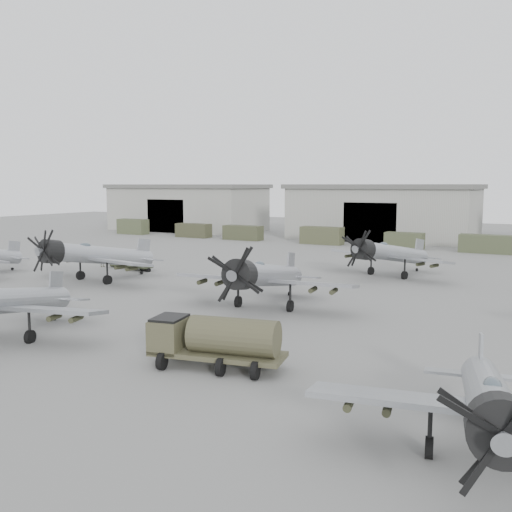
{
  "coord_description": "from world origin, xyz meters",
  "views": [
    {
      "loc": [
        26.15,
        -27.15,
        8.62
      ],
      "look_at": [
        2.51,
        15.64,
        2.5
      ],
      "focal_mm": 40.0,
      "sensor_mm": 36.0,
      "label": 1
    }
  ],
  "objects_px": {
    "aircraft_far_1": "(387,253)",
    "tug_trailer": "(125,264)",
    "aircraft_near_2": "(490,403)",
    "aircraft_mid_1": "(92,255)",
    "fuel_tanker": "(215,338)",
    "ground_crew": "(103,257)",
    "aircraft_mid_2": "(263,276)"
  },
  "relations": [
    {
      "from": "aircraft_far_1",
      "to": "tug_trailer",
      "type": "distance_m",
      "value": 26.54
    },
    {
      "from": "aircraft_near_2",
      "to": "aircraft_mid_1",
      "type": "distance_m",
      "value": 40.01
    },
    {
      "from": "aircraft_mid_1",
      "to": "fuel_tanker",
      "type": "height_order",
      "value": "aircraft_mid_1"
    },
    {
      "from": "fuel_tanker",
      "to": "tug_trailer",
      "type": "bearing_deg",
      "value": 127.29
    },
    {
      "from": "fuel_tanker",
      "to": "ground_crew",
      "type": "relative_size",
      "value": 3.39
    },
    {
      "from": "aircraft_mid_2",
      "to": "ground_crew",
      "type": "xyz_separation_m",
      "value": [
        -24.71,
        10.17,
        -1.37
      ]
    },
    {
      "from": "aircraft_near_2",
      "to": "aircraft_mid_2",
      "type": "bearing_deg",
      "value": 124.93
    },
    {
      "from": "tug_trailer",
      "to": "aircraft_near_2",
      "type": "bearing_deg",
      "value": -23.31
    },
    {
      "from": "aircraft_mid_2",
      "to": "aircraft_far_1",
      "type": "distance_m",
      "value": 18.43
    },
    {
      "from": "aircraft_mid_1",
      "to": "aircraft_mid_2",
      "type": "relative_size",
      "value": 1.03
    },
    {
      "from": "ground_crew",
      "to": "tug_trailer",
      "type": "bearing_deg",
      "value": -85.85
    },
    {
      "from": "aircraft_near_2",
      "to": "aircraft_far_1",
      "type": "distance_m",
      "value": 36.8
    },
    {
      "from": "aircraft_mid_2",
      "to": "aircraft_mid_1",
      "type": "bearing_deg",
      "value": 165.91
    },
    {
      "from": "aircraft_mid_2",
      "to": "fuel_tanker",
      "type": "xyz_separation_m",
      "value": [
        4.03,
        -12.26,
        -0.94
      ]
    },
    {
      "from": "aircraft_far_1",
      "to": "tug_trailer",
      "type": "height_order",
      "value": "aircraft_far_1"
    },
    {
      "from": "aircraft_near_2",
      "to": "ground_crew",
      "type": "bearing_deg",
      "value": 136.81
    },
    {
      "from": "fuel_tanker",
      "to": "ground_crew",
      "type": "bearing_deg",
      "value": 130.61
    },
    {
      "from": "aircraft_far_1",
      "to": "aircraft_mid_2",
      "type": "bearing_deg",
      "value": -82.47
    },
    {
      "from": "aircraft_far_1",
      "to": "ground_crew",
      "type": "xyz_separation_m",
      "value": [
        -28.21,
        -7.93,
        -1.27
      ]
    },
    {
      "from": "aircraft_near_2",
      "to": "aircraft_mid_1",
      "type": "height_order",
      "value": "aircraft_mid_1"
    },
    {
      "from": "aircraft_near_2",
      "to": "ground_crew",
      "type": "relative_size",
      "value": 5.73
    },
    {
      "from": "aircraft_near_2",
      "to": "aircraft_mid_2",
      "type": "distance_m",
      "value": 23.24
    },
    {
      "from": "aircraft_far_1",
      "to": "aircraft_mid_1",
      "type": "bearing_deg",
      "value": -126.63
    },
    {
      "from": "aircraft_mid_1",
      "to": "ground_crew",
      "type": "height_order",
      "value": "aircraft_mid_1"
    },
    {
      "from": "aircraft_mid_2",
      "to": "ground_crew",
      "type": "distance_m",
      "value": 26.76
    },
    {
      "from": "aircraft_mid_2",
      "to": "aircraft_far_1",
      "type": "xyz_separation_m",
      "value": [
        3.5,
        18.1,
        -0.1
      ]
    },
    {
      "from": "ground_crew",
      "to": "aircraft_mid_2",
      "type": "bearing_deg",
      "value": -114.28
    },
    {
      "from": "aircraft_mid_2",
      "to": "aircraft_far_1",
      "type": "relative_size",
      "value": 1.05
    },
    {
      "from": "aircraft_far_1",
      "to": "fuel_tanker",
      "type": "bearing_deg",
      "value": -70.52
    },
    {
      "from": "aircraft_mid_1",
      "to": "tug_trailer",
      "type": "height_order",
      "value": "aircraft_mid_1"
    },
    {
      "from": "aircraft_near_2",
      "to": "aircraft_far_1",
      "type": "xyz_separation_m",
      "value": [
        -13.06,
        34.4,
        0.21
      ]
    },
    {
      "from": "tug_trailer",
      "to": "ground_crew",
      "type": "distance_m",
      "value": 2.92
    }
  ]
}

